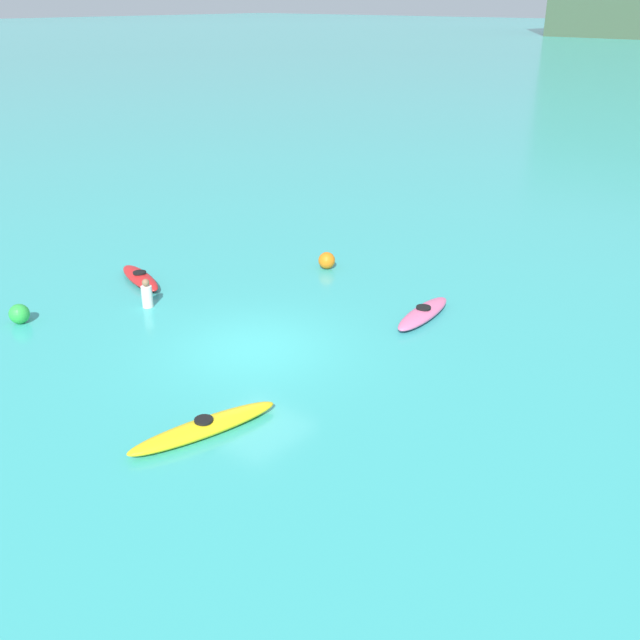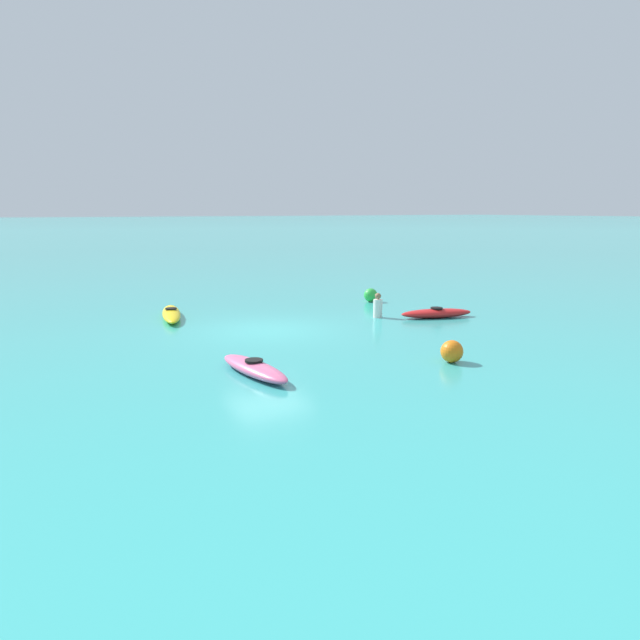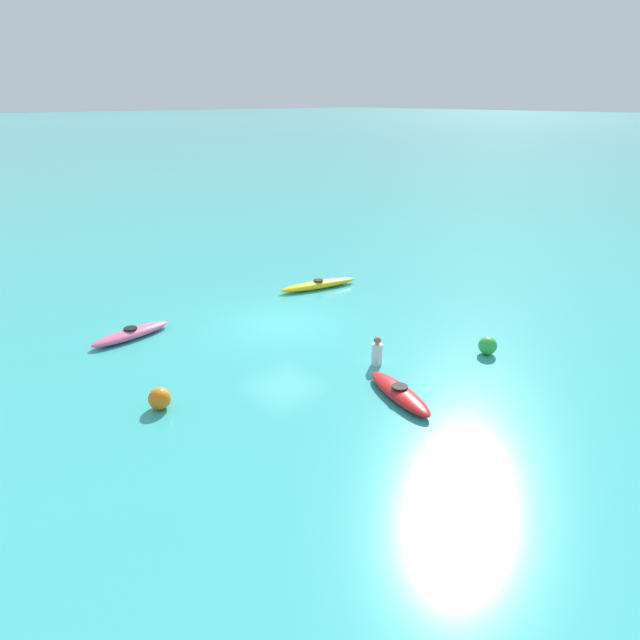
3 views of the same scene
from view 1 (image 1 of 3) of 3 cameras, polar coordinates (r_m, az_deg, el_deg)
ground_plane at (r=18.91m, az=-5.21°, el=-2.21°), size 600.00×600.00×0.00m
kayak_red at (r=23.80m, az=-14.06°, el=3.26°), size 2.71×1.37×0.37m
kayak_pink at (r=20.67m, az=8.17°, el=0.52°), size 0.98×2.81×0.37m
kayak_yellow at (r=15.41m, az=-9.16°, el=-8.40°), size 1.39×3.46×0.37m
buoy_orange at (r=24.29m, az=0.54°, el=4.74°), size 0.57×0.57×0.57m
buoy_green at (r=21.83m, az=-22.72°, el=0.45°), size 0.56×0.56×0.56m
person_near_shore at (r=21.77m, az=-13.55°, el=1.97°), size 0.41×0.41×0.88m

